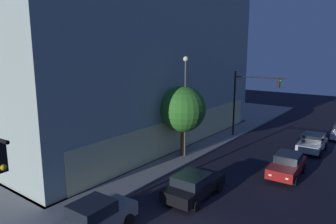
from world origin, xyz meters
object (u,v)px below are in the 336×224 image
object	(u,v)px
car_grey	(96,217)
car_red	(287,165)
traffic_light_far_corner	(249,94)
sidewalk_tree	(183,109)
car_black	(194,185)
modern_building	(97,34)
car_silver	(312,143)
street_lamp_sidewalk	(185,95)

from	to	relation	value
car_grey	car_red	distance (m)	14.33
traffic_light_far_corner	car_grey	distance (m)	21.39
sidewalk_tree	car_red	xyz separation A→B (m)	(1.11, -8.53, -3.38)
traffic_light_far_corner	car_grey	xyz separation A→B (m)	(-21.03, -0.75, -3.85)
sidewalk_tree	car_red	bearing A→B (deg)	-82.55
car_black	modern_building	bearing A→B (deg)	66.05
car_black	car_red	distance (m)	7.93
modern_building	car_silver	size ratio (longest dim) A/B	6.80
street_lamp_sidewalk	sidewalk_tree	world-z (taller)	street_lamp_sidewalk
traffic_light_far_corner	car_grey	bearing A→B (deg)	-177.96
car_silver	car_red	bearing A→B (deg)	178.25
street_lamp_sidewalk	car_red	size ratio (longest dim) A/B	1.86
modern_building	car_red	xyz separation A→B (m)	(-0.79, -21.25, -10.14)
car_red	car_silver	world-z (taller)	car_red
traffic_light_far_corner	car_red	xyz separation A→B (m)	(-7.80, -6.28, -3.89)
sidewalk_tree	modern_building	bearing A→B (deg)	81.51
traffic_light_far_corner	sidewalk_tree	distance (m)	9.21
car_grey	car_red	world-z (taller)	car_grey
sidewalk_tree	car_black	size ratio (longest dim) A/B	1.28
modern_building	car_grey	distance (m)	23.35
modern_building	traffic_light_far_corner	world-z (taller)	modern_building
street_lamp_sidewalk	car_silver	size ratio (longest dim) A/B	2.00
modern_building	sidewalk_tree	xyz separation A→B (m)	(-1.90, -12.72, -6.77)
traffic_light_far_corner	car_black	size ratio (longest dim) A/B	1.45
traffic_light_far_corner	street_lamp_sidewalk	xyz separation A→B (m)	(-9.03, 1.92, 0.70)
modern_building	sidewalk_tree	distance (m)	14.54
street_lamp_sidewalk	car_silver	distance (m)	12.76
modern_building	car_grey	size ratio (longest dim) A/B	6.93
street_lamp_sidewalk	car_grey	xyz separation A→B (m)	(-12.00, -2.67, -4.56)
street_lamp_sidewalk	car_silver	world-z (taller)	street_lamp_sidewalk
car_red	modern_building	bearing A→B (deg)	87.88
car_grey	car_silver	xyz separation A→B (m)	(20.40, -5.75, -0.04)
traffic_light_far_corner	car_grey	world-z (taller)	traffic_light_far_corner
car_red	car_black	bearing A→B (deg)	152.41
modern_building	traffic_light_far_corner	bearing A→B (deg)	-64.88
traffic_light_far_corner	car_red	distance (m)	10.75
car_silver	traffic_light_far_corner	bearing A→B (deg)	84.52
traffic_light_far_corner	car_black	bearing A→B (deg)	-170.01
car_grey	sidewalk_tree	bearing A→B (deg)	13.90
car_red	sidewalk_tree	bearing A→B (deg)	97.45
traffic_light_far_corner	sidewalk_tree	xyz separation A→B (m)	(-8.92, 2.25, -0.52)
traffic_light_far_corner	sidewalk_tree	world-z (taller)	traffic_light_far_corner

